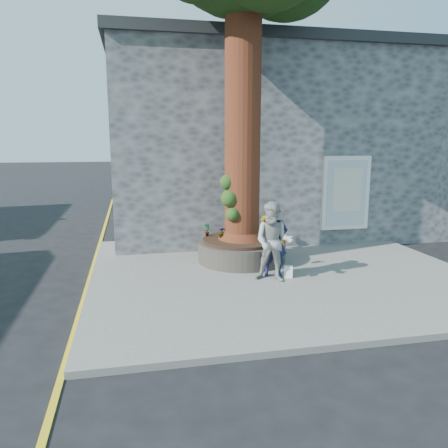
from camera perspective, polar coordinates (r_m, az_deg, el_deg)
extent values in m
plane|color=black|center=(9.64, 0.60, -8.90)|extent=(120.00, 120.00, 0.00)
cube|color=slate|center=(10.93, 7.19, -6.23)|extent=(9.00, 8.00, 0.12)
cube|color=yellow|center=(10.43, -17.41, -7.83)|extent=(0.10, 30.00, 0.01)
cube|color=#434547|center=(16.66, 3.68, 10.00)|extent=(10.00, 8.00, 6.00)
cube|color=black|center=(16.91, 3.82, 20.74)|extent=(10.30, 8.30, 0.30)
cube|color=white|center=(13.62, 15.60, 3.93)|extent=(1.50, 0.12, 2.20)
cube|color=silver|center=(13.57, 15.72, 3.89)|extent=(1.25, 0.04, 1.95)
cube|color=silver|center=(13.54, 15.78, 4.30)|extent=(0.90, 0.02, 1.30)
cube|color=#434547|center=(20.33, 26.25, 9.08)|extent=(6.00, 8.00, 6.00)
cylinder|color=black|center=(11.57, 2.32, -3.54)|extent=(2.30, 2.30, 0.52)
cylinder|color=black|center=(11.49, 2.33, -2.09)|extent=(2.04, 2.04, 0.08)
cylinder|color=#441811|center=(11.26, 2.49, 17.05)|extent=(0.90, 0.90, 7.50)
cone|color=#441811|center=(11.41, 2.35, -0.18)|extent=(1.24, 1.24, 0.70)
sphere|color=#193A13|center=(11.01, 0.72, 3.37)|extent=(0.44, 0.44, 0.44)
sphere|color=#193A13|center=(10.99, 1.13, 1.25)|extent=(0.36, 0.36, 0.36)
sphere|color=#193A13|center=(11.08, 0.48, 5.50)|extent=(0.40, 0.40, 0.40)
imported|color=#16193D|center=(10.20, 6.59, -2.27)|extent=(0.67, 0.51, 1.66)
imported|color=#9C9B95|center=(9.84, 6.49, -2.33)|extent=(1.09, 1.01, 1.81)
cube|color=white|center=(10.30, 8.40, -6.18)|extent=(0.23, 0.18, 0.28)
imported|color=gray|center=(11.72, -2.26, -0.73)|extent=(0.23, 0.20, 0.36)
imported|color=gray|center=(12.41, 5.24, 0.07)|extent=(0.29, 0.30, 0.44)
imported|color=gray|center=(11.34, -0.21, -1.24)|extent=(0.19, 0.19, 0.31)
imported|color=gray|center=(10.91, 7.78, -1.97)|extent=(0.24, 0.26, 0.26)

